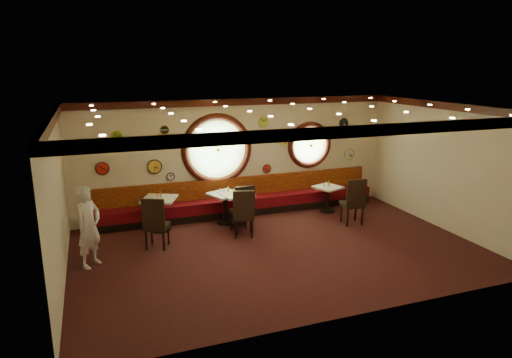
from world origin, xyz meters
The scene contains 50 objects.
floor centered at (0.00, 0.00, 0.00)m, with size 9.00×6.00×0.00m, color black.
ceiling centered at (0.00, 0.00, 3.20)m, with size 9.00×6.00×0.02m, color gold.
wall_back centered at (0.00, 3.00, 1.60)m, with size 9.00×0.02×3.20m, color beige.
wall_front centered at (0.00, -3.00, 1.60)m, with size 9.00×0.02×3.20m, color beige.
wall_left centered at (-4.50, 0.00, 1.60)m, with size 0.02×6.00×3.20m, color beige.
wall_right centered at (4.50, 0.00, 1.60)m, with size 0.02×6.00×3.20m, color beige.
molding_back centered at (0.00, 2.95, 3.11)m, with size 9.00×0.10×0.18m, color #340F09.
molding_front centered at (0.00, -2.95, 3.11)m, with size 9.00×0.10×0.18m, color #340F09.
molding_left centered at (-4.45, 0.00, 3.11)m, with size 0.10×6.00×0.18m, color #340F09.
molding_right centered at (4.45, 0.00, 3.11)m, with size 0.10×6.00×0.18m, color #340F09.
banquette_base centered at (0.00, 2.72, 0.10)m, with size 8.00×0.55×0.20m, color black.
banquette_seat centered at (0.00, 2.72, 0.35)m, with size 8.00×0.55×0.30m, color #580710.
banquette_back centered at (0.00, 2.94, 0.75)m, with size 8.00×0.10×0.55m, color #640907.
porthole_left_glass centered at (-0.60, 3.00, 1.85)m, with size 1.66×1.66×0.02m, color #91BD71.
porthole_left_frame centered at (-0.60, 2.98, 1.85)m, with size 1.98×1.98×0.18m, color #340F09.
porthole_left_ring centered at (-0.60, 2.95, 1.85)m, with size 1.61×1.61×0.03m, color gold.
porthole_right_glass centered at (2.20, 3.00, 1.80)m, with size 1.10×1.10×0.02m, color #91BD71.
porthole_right_frame centered at (2.20, 2.98, 1.80)m, with size 1.38×1.38×0.18m, color #340F09.
porthole_right_ring centered at (2.20, 2.95, 1.80)m, with size 1.09×1.09×0.03m, color gold.
wall_clock_0 centered at (-1.90, 2.96, 1.20)m, with size 0.20×0.20×0.03m, color silver.
wall_clock_1 centered at (0.85, 2.96, 1.20)m, with size 0.24×0.24×0.03m, color red.
wall_clock_2 centered at (-3.20, 2.96, 2.35)m, with size 0.26×0.26×0.03m, color #78AE22.
wall_clock_3 centered at (0.75, 2.96, 2.55)m, with size 0.30×0.30×0.03m, color #98B438.
wall_clock_4 centered at (-3.60, 2.96, 1.55)m, with size 0.32×0.32×0.03m, color red.
wall_clock_5 centered at (3.55, 2.96, 1.45)m, with size 0.34×0.34×0.03m, color silver.
wall_clock_6 centered at (1.35, 2.96, 1.95)m, with size 0.22×0.22×0.03m, color #F9EB53.
wall_clock_7 centered at (3.30, 2.96, 2.40)m, with size 0.28×0.28×0.03m, color black.
wall_clock_8 centered at (-2.30, 2.96, 1.50)m, with size 0.36×0.36×0.03m, color gold.
wall_clock_9 centered at (-2.00, 2.96, 2.45)m, with size 0.24×0.24×0.03m, color black.
table_a centered at (-2.33, 2.19, 0.54)m, with size 1.04×1.04×0.86m.
table_b centered at (-0.63, 2.18, 0.52)m, with size 0.97×0.97×0.82m.
table_c centered at (-0.38, 2.00, 0.53)m, with size 0.89×0.89×0.84m.
table_d centered at (2.39, 2.12, 0.47)m, with size 0.87×0.87×0.74m.
chair_a centered at (-2.60, 1.02, 0.70)m, with size 0.68×0.68×0.76m.
chair_b centered at (-0.50, 1.05, 0.69)m, with size 0.62×0.62×0.74m.
chair_c centered at (-0.40, 1.34, 0.70)m, with size 0.56×0.56×0.76m.
chair_d centered at (2.49, 0.89, 0.71)m, with size 0.59×0.59×0.77m.
condiment_a_salt centered at (-2.37, 2.21, 0.92)m, with size 0.04×0.04×0.11m, color silver.
condiment_b_salt centered at (-0.72, 2.29, 0.87)m, with size 0.04×0.04×0.10m, color silver.
condiment_c_salt centered at (-0.43, 2.07, 0.89)m, with size 0.04×0.04×0.10m, color #BCBCC1.
condiment_d_salt centered at (2.26, 2.12, 0.79)m, with size 0.04×0.04×0.10m, color silver.
condiment_a_pepper centered at (-2.30, 2.10, 0.91)m, with size 0.04×0.04×0.10m, color silver.
condiment_b_pepper centered at (-0.65, 2.20, 0.88)m, with size 0.04×0.04×0.11m, color #B8B8BC.
condiment_c_pepper centered at (-0.29, 1.96, 0.90)m, with size 0.04×0.04×0.11m, color silver.
condiment_d_pepper centered at (2.46, 2.13, 0.79)m, with size 0.03×0.03×0.09m, color silver.
condiment_a_bottle centered at (-2.28, 2.30, 0.95)m, with size 0.05×0.05×0.17m, color gold.
condiment_b_bottle centered at (-0.53, 2.21, 0.90)m, with size 0.05×0.05×0.15m, color gold.
condiment_c_bottle centered at (-0.30, 2.09, 0.92)m, with size 0.05×0.05×0.16m, color gold.
condiment_d_bottle centered at (2.45, 2.21, 0.82)m, with size 0.05×0.05×0.16m, color gold.
waiter centered at (-4.00, 0.59, 0.86)m, with size 0.63×0.41×1.72m, color white.
Camera 1 is at (-3.80, -8.88, 4.09)m, focal length 32.00 mm.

